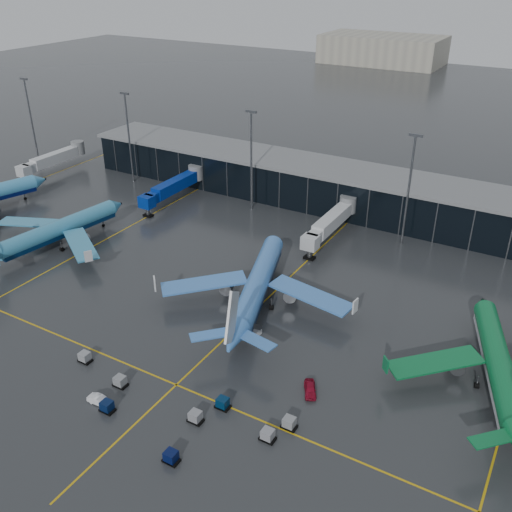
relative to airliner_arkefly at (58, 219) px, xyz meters
The scene contains 12 objects.
ground 43.53m from the airliner_arkefly, 13.83° to the right, with size 600.00×600.00×0.00m, color #282B2D.
terminal_pier 66.51m from the airliner_arkefly, 51.03° to the left, with size 142.00×17.00×10.70m.
jet_bridges 33.44m from the airliner_arkefly, 78.20° to the left, with size 94.00×27.50×7.20m.
flood_masts 61.86m from the airliner_arkefly, 40.29° to the left, with size 203.00×0.50×25.50m.
taxi_lines 52.21m from the airliner_arkefly, ahead, with size 220.00×120.00×0.02m.
airliner_arkefly is the anchor object (origin of this frame).
airliner_klm_near 50.84m from the airliner_arkefly, ahead, with size 38.32×43.64×13.41m, color #4282DA, non-canonical shape.
airliner_aer_lingus 93.90m from the airliner_arkefly, ahead, with size 35.12×39.99×12.29m, color #0D6D38, non-canonical shape.
baggage_carts 63.59m from the airliner_arkefly, 28.09° to the right, with size 37.64×14.65×1.70m.
mobile_airstair 56.22m from the airliner_arkefly, ahead, with size 2.53×3.42×3.45m.
service_van_red 72.51m from the airliner_arkefly, 13.20° to the right, with size 1.73×4.29×1.46m, color maroon.
service_van_white 56.61m from the airliner_arkefly, 37.46° to the right, with size 1.41×4.04×1.33m, color white.
Camera 1 is at (54.91, -67.67, 58.80)m, focal length 40.00 mm.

